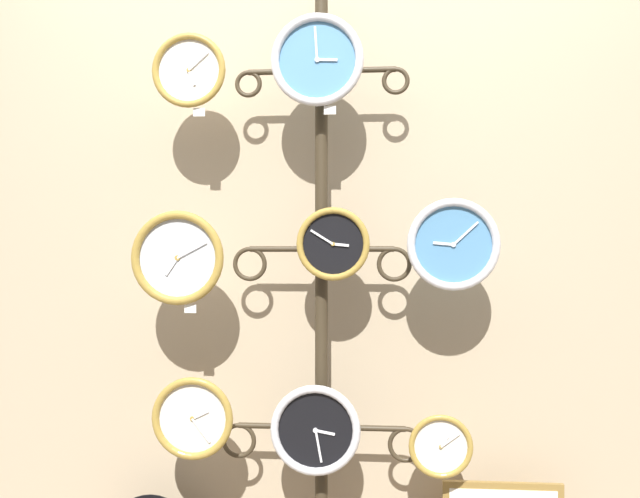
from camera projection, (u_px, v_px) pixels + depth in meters
shop_wall at (325, 196)px, 2.73m from camera, size 4.40×0.04×2.80m
display_stand at (321, 358)px, 2.57m from camera, size 0.70×0.35×2.14m
clock_top_left at (189, 71)px, 2.52m from camera, size 0.25×0.04×0.25m
clock_top_center at (317, 60)px, 2.48m from camera, size 0.31×0.04×0.31m
clock_middle_left at (178, 258)px, 2.50m from camera, size 0.32×0.04×0.32m
clock_middle_center at (333, 244)px, 2.49m from camera, size 0.25×0.04×0.25m
clock_middle_right at (453, 244)px, 2.44m from camera, size 0.30×0.04×0.30m
clock_bottom_left at (193, 418)px, 2.50m from camera, size 0.28×0.04×0.28m
clock_bottom_center at (316, 430)px, 2.48m from camera, size 0.30×0.04×0.30m
clock_bottom_right at (441, 446)px, 2.46m from camera, size 0.21×0.04×0.21m
price_tag_upper at (199, 112)px, 2.52m from camera, size 0.04×0.00×0.03m
price_tag_mid at (330, 110)px, 2.48m from camera, size 0.04×0.00×0.03m
price_tag_lower at (190, 309)px, 2.50m from camera, size 0.04×0.00×0.03m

